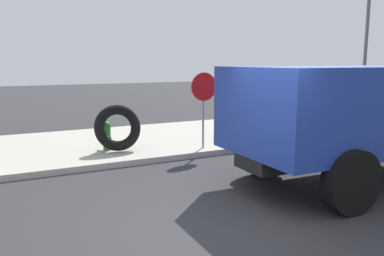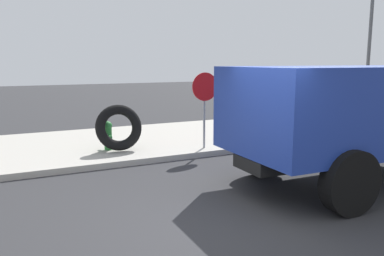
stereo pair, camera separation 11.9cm
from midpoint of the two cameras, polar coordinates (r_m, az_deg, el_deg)
name	(u,v)px [view 1 (the left image)]	position (r m, az deg, el deg)	size (l,w,h in m)	color
ground_plane	(221,226)	(6.25, 3.58, -13.96)	(80.00, 80.00, 0.00)	#2D2D30
sidewalk_curb	(107,144)	(12.03, -12.49, -2.27)	(36.00, 5.00, 0.15)	#ADA89E
fire_hydrant	(107,135)	(10.81, -12.49, -0.97)	(0.24, 0.54, 0.77)	#2D8438
loose_tire	(118,128)	(10.59, -10.99, 0.04)	(1.23, 1.23, 0.26)	black
stop_sign	(204,96)	(10.67, 1.37, 4.61)	(0.76, 0.08, 2.06)	gray
street_light_pole	(367,31)	(15.71, 23.70, 12.68)	(0.12, 0.12, 6.83)	#595B5E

